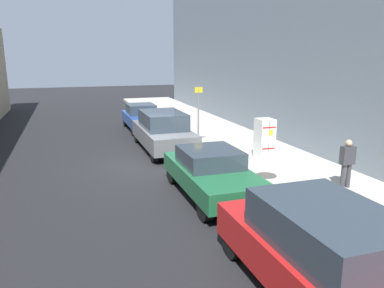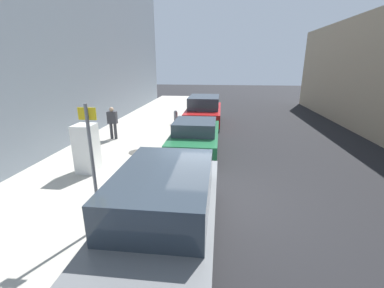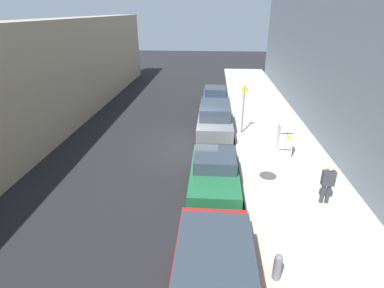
% 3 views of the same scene
% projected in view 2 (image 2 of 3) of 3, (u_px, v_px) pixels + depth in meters
% --- Properties ---
extents(ground_plane, '(80.00, 80.00, 0.00)m').
position_uv_depth(ground_plane, '(221.00, 201.00, 6.99)').
color(ground_plane, black).
extents(sidewalk_slab, '(4.41, 44.00, 0.17)m').
position_uv_depth(sidewalk_slab, '(69.00, 190.00, 7.43)').
color(sidewalk_slab, '#B2ADA0').
rests_on(sidewalk_slab, ground).
extents(discarded_refrigerator, '(0.62, 0.68, 1.58)m').
position_uv_depth(discarded_refrigerator, '(87.00, 148.00, 8.31)').
color(discarded_refrigerator, white).
rests_on(discarded_refrigerator, sidewalk_slab).
extents(manhole_cover, '(0.70, 0.70, 0.02)m').
position_uv_depth(manhole_cover, '(138.00, 152.00, 10.33)').
color(manhole_cover, '#47443F').
rests_on(manhole_cover, sidewalk_slab).
extents(street_sign_post, '(0.36, 0.07, 2.70)m').
position_uv_depth(street_sign_post, '(93.00, 162.00, 5.19)').
color(street_sign_post, slate).
rests_on(street_sign_post, sidewalk_slab).
extents(fire_hydrant, '(0.22, 0.22, 0.79)m').
position_uv_depth(fire_hydrant, '(176.00, 117.00, 15.21)').
color(fire_hydrant, slate).
rests_on(fire_hydrant, sidewalk_slab).
extents(pedestrian_walking_far, '(0.43, 0.22, 1.50)m').
position_uv_depth(pedestrian_walking_far, '(113.00, 121.00, 11.95)').
color(pedestrian_walking_far, '#333338').
rests_on(pedestrian_walking_far, sidewalk_slab).
extents(parked_suv_gray, '(1.93, 4.83, 1.72)m').
position_uv_depth(parked_suv_gray, '(165.00, 211.00, 4.93)').
color(parked_suv_gray, slate).
rests_on(parked_suv_gray, ground).
extents(parked_sedan_green, '(1.87, 4.31, 1.41)m').
position_uv_depth(parked_sedan_green, '(195.00, 136.00, 10.61)').
color(parked_sedan_green, '#1E6038').
rests_on(parked_sedan_green, ground).
extents(parked_suv_red, '(2.00, 4.81, 1.72)m').
position_uv_depth(parked_suv_red, '(204.00, 110.00, 15.59)').
color(parked_suv_red, red).
rests_on(parked_suv_red, ground).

